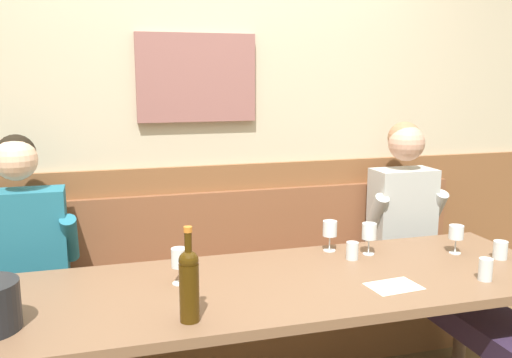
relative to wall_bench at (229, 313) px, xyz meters
name	(u,v)px	position (x,y,z in m)	size (l,w,h in m)	color
room_wall_back	(216,109)	(0.00, 0.26, 1.12)	(6.80, 0.12, 2.80)	beige
wood_wainscot_panel	(220,257)	(0.00, 0.21, 0.26)	(6.80, 0.03, 1.09)	brown
wall_bench	(229,313)	(0.00, 0.00, 0.00)	(2.92, 0.42, 0.94)	brown
dining_table	(267,298)	(0.00, -0.72, 0.38)	(2.62, 0.83, 0.73)	brown
person_center_right_seat	(15,303)	(-1.04, -0.38, 0.34)	(0.52, 1.29, 1.31)	#282C3F
person_right_seat	(435,253)	(1.05, -0.36, 0.37)	(0.47, 1.29, 1.33)	#283338
wine_bottle_clear_water	(189,282)	(-0.38, -1.00, 0.59)	(0.07, 0.07, 0.35)	#3D2707
wine_glass_center_rear	(330,230)	(0.42, -0.39, 0.56)	(0.07, 0.07, 0.15)	silver
wine_glass_center_front	(179,260)	(-0.36, -0.63, 0.55)	(0.07, 0.07, 0.15)	silver
wine_glass_left_end	(369,232)	(0.58, -0.50, 0.56)	(0.07, 0.07, 0.16)	silver
wine_glass_near_bucket	(456,234)	(1.00, -0.60, 0.55)	(0.07, 0.07, 0.14)	silver
water_tumbler_left	(485,269)	(0.90, -0.95, 0.50)	(0.06, 0.06, 0.10)	silver
water_tumbler_center	(500,250)	(1.16, -0.73, 0.49)	(0.07, 0.07, 0.09)	silver
water_tumbler_right	(352,251)	(0.47, -0.54, 0.49)	(0.06, 0.06, 0.08)	silver
tasting_sheet_left_guest	(394,286)	(0.49, -0.91, 0.45)	(0.21, 0.15, 0.00)	white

